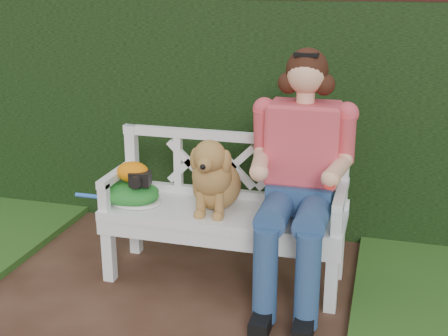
% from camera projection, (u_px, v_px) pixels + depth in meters
% --- Properties ---
extents(brick_wall, '(10.00, 0.30, 2.20)m').
position_uv_depth(brick_wall, '(227.00, 79.00, 4.59)').
color(brick_wall, maroon).
rests_on(brick_wall, ground).
extents(ivy_hedge, '(10.00, 0.18, 1.70)m').
position_uv_depth(ivy_hedge, '(219.00, 118.00, 4.47)').
color(ivy_hedge, '#224117').
rests_on(ivy_hedge, ground).
extents(garden_bench, '(1.63, 0.75, 0.48)m').
position_uv_depth(garden_bench, '(224.00, 244.00, 3.80)').
color(garden_bench, white).
rests_on(garden_bench, ground).
extents(seated_woman, '(0.80, 0.96, 1.50)m').
position_uv_depth(seated_woman, '(301.00, 176.00, 3.50)').
color(seated_woman, '#D84570').
rests_on(seated_woman, ground).
extents(dog, '(0.41, 0.50, 0.48)m').
position_uv_depth(dog, '(215.00, 173.00, 3.64)').
color(dog, '#B16331').
rests_on(dog, garden_bench).
extents(tennis_racket, '(0.67, 0.44, 0.03)m').
position_uv_depth(tennis_racket, '(132.00, 200.00, 3.82)').
color(tennis_racket, white).
rests_on(tennis_racket, garden_bench).
extents(green_bag, '(0.44, 0.37, 0.13)m').
position_uv_depth(green_bag, '(130.00, 193.00, 3.80)').
color(green_bag, '#2A7530').
rests_on(green_bag, garden_bench).
extents(camera_item, '(0.14, 0.12, 0.09)m').
position_uv_depth(camera_item, '(140.00, 178.00, 3.75)').
color(camera_item, black).
rests_on(camera_item, green_bag).
extents(baseball_glove, '(0.25, 0.22, 0.13)m').
position_uv_depth(baseball_glove, '(133.00, 172.00, 3.80)').
color(baseball_glove, orange).
rests_on(baseball_glove, green_bag).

